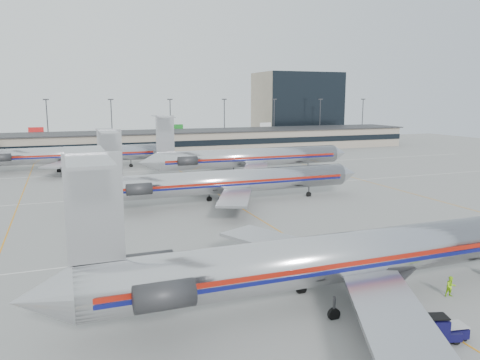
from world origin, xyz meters
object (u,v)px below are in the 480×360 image
tug_center (439,331)px  jet_foreground (341,256)px  jet_second_row (226,181)px  belt_loader (389,295)px

tug_center → jet_foreground: bearing=124.4°
jet_second_row → belt_loader: bearing=-89.4°
tug_center → belt_loader: 6.14m
jet_second_row → belt_loader: jet_second_row is taller
belt_loader → jet_second_row: bearing=72.7°
tug_center → belt_loader: size_ratio=0.55×
jet_foreground → jet_second_row: size_ratio=1.08×
jet_second_row → belt_loader: size_ratio=9.25×
tug_center → belt_loader: belt_loader is taller
jet_second_row → tug_center: (-0.57, -43.11, -2.45)m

